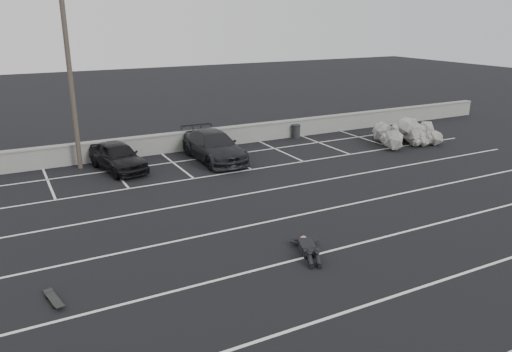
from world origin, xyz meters
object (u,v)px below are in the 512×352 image
car_right (214,146)px  trash_bin (296,131)px  skateboard (54,299)px  car_left (118,156)px  person (307,243)px  riprap_pile (405,136)px  utility_pole (70,76)px

car_right → trash_bin: 6.73m
skateboard → car_left: bearing=58.2°
car_left → skateboard: (-4.25, -11.01, -0.61)m
trash_bin → car_right: bearing=-161.3°
car_right → skateboard: (-9.07, -10.50, -0.65)m
car_left → person: size_ratio=1.54×
riprap_pile → skateboard: riprap_pile is taller
car_right → trash_bin: (6.37, 2.16, -0.32)m
car_left → utility_pole: utility_pole is taller
car_right → riprap_pile: bearing=-10.2°
person → skateboard: (-7.55, 0.52, -0.16)m
utility_pole → trash_bin: size_ratio=10.72×
car_left → trash_bin: size_ratio=4.97×
trash_bin → skateboard: 19.97m
utility_pole → person: bearing=-69.1°
car_left → car_right: size_ratio=0.81×
trash_bin → riprap_pile: riprap_pile is taller
person → riprap_pile: bearing=56.4°
car_left → riprap_pile: car_left is taller
car_left → person: car_left is taller
utility_pole → person: 14.31m
car_right → trash_bin: size_ratio=6.17×
car_left → riprap_pile: size_ratio=0.79×
trash_bin → skateboard: bearing=-140.6°
riprap_pile → skateboard: bearing=-157.2°
trash_bin → car_left: bearing=-171.6°
car_left → riprap_pile: 16.33m
car_left → riprap_pile: (16.14, -2.46, -0.24)m
riprap_pile → person: bearing=-144.8°
utility_pole → riprap_pile: size_ratio=1.70×
car_right → utility_pole: utility_pole is taller
skateboard → utility_pole: bearing=67.1°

